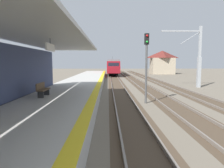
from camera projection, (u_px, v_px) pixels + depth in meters
station_platform at (66, 97)px, 15.53m from camera, size 5.00×80.00×0.91m
track_pair_nearest_platform at (121, 94)px, 19.63m from camera, size 2.34×120.00×0.16m
track_pair_middle at (156, 94)px, 19.70m from camera, size 2.34×120.00×0.16m
track_pair_far_side at (191, 94)px, 19.77m from camera, size 2.34×120.00×0.16m
approaching_train at (113, 66)px, 52.91m from camera, size 2.93×19.60×4.76m
rail_signal_post at (146, 61)px, 15.21m from camera, size 0.32×0.34×5.20m
catenary_pylon_far_side at (197, 58)px, 25.24m from camera, size 5.00×0.40×7.50m
platform_bench at (43, 89)px, 13.15m from camera, size 0.45×1.60×0.88m
distant_trackside_house at (162, 62)px, 56.64m from camera, size 6.60×5.28×6.40m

